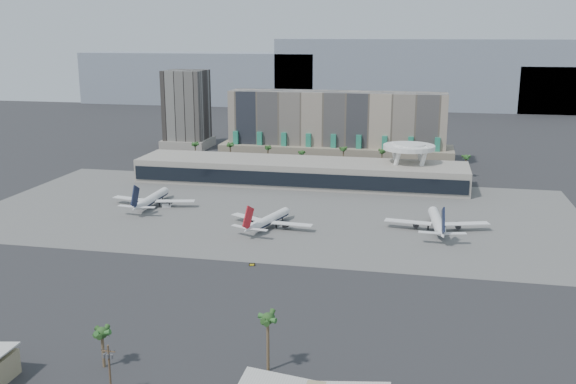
% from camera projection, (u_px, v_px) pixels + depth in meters
% --- Properties ---
extents(ground, '(900.00, 900.00, 0.00)m').
position_uv_depth(ground, '(242.00, 252.00, 229.26)').
color(ground, '#232326').
rests_on(ground, ground).
extents(apron_pad, '(260.00, 130.00, 0.06)m').
position_uv_depth(apron_pad, '(276.00, 211.00, 281.48)').
color(apron_pad, '#5B5B59').
rests_on(apron_pad, ground).
extents(mountain_ridge, '(680.00, 60.00, 70.00)m').
position_uv_depth(mountain_ridge, '(392.00, 79.00, 662.77)').
color(mountain_ridge, gray).
rests_on(mountain_ridge, ground).
extents(hotel, '(140.00, 30.00, 42.00)m').
position_uv_depth(hotel, '(336.00, 133.00, 388.82)').
color(hotel, tan).
rests_on(hotel, ground).
extents(office_tower, '(30.00, 30.00, 52.00)m').
position_uv_depth(office_tower, '(187.00, 114.00, 432.59)').
color(office_tower, black).
rests_on(office_tower, ground).
extents(terminal, '(170.00, 32.50, 14.50)m').
position_uv_depth(terminal, '(300.00, 171.00, 331.99)').
color(terminal, '#A49E90').
rests_on(terminal, ground).
extents(saucer_structure, '(26.00, 26.00, 21.89)m').
position_uv_depth(saucer_structure, '(409.00, 150.00, 323.97)').
color(saucer_structure, white).
rests_on(saucer_structure, ground).
extents(palm_row, '(157.80, 2.80, 13.10)m').
position_uv_depth(palm_row, '(324.00, 152.00, 363.01)').
color(palm_row, brown).
rests_on(palm_row, ground).
extents(utility_pole, '(3.20, 0.85, 12.00)m').
position_uv_depth(utility_pole, '(109.00, 366.00, 136.69)').
color(utility_pole, '#4C3826').
rests_on(utility_pole, ground).
extents(airliner_left, '(39.29, 40.39, 13.96)m').
position_uv_depth(airliner_left, '(152.00, 199.00, 288.46)').
color(airliner_left, white).
rests_on(airliner_left, ground).
extents(airliner_centre, '(35.60, 36.90, 13.07)m').
position_uv_depth(airliner_centre, '(269.00, 220.00, 257.19)').
color(airliner_centre, white).
rests_on(airliner_centre, ground).
extents(airliner_right, '(41.18, 42.54, 14.69)m').
position_uv_depth(airliner_right, '(437.00, 222.00, 253.01)').
color(airliner_right, white).
rests_on(airliner_right, ground).
extents(service_vehicle_a, '(4.50, 3.41, 1.98)m').
position_uv_depth(service_vehicle_a, '(166.00, 205.00, 287.53)').
color(service_vehicle_a, silver).
rests_on(service_vehicle_a, ground).
extents(service_vehicle_b, '(3.98, 3.00, 1.81)m').
position_uv_depth(service_vehicle_b, '(254.00, 226.00, 257.43)').
color(service_vehicle_b, silver).
rests_on(service_vehicle_b, ground).
extents(taxiway_sign, '(2.05, 0.96, 0.94)m').
position_uv_depth(taxiway_sign, '(252.00, 265.00, 215.50)').
color(taxiway_sign, black).
rests_on(taxiway_sign, ground).
extents(near_palm_a, '(6.00, 6.00, 10.10)m').
position_uv_depth(near_palm_a, '(102.00, 338.00, 148.77)').
color(near_palm_a, brown).
rests_on(near_palm_a, ground).
extents(near_palm_b, '(6.00, 6.00, 14.50)m').
position_uv_depth(near_palm_b, '(268.00, 325.00, 146.06)').
color(near_palm_b, brown).
rests_on(near_palm_b, ground).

